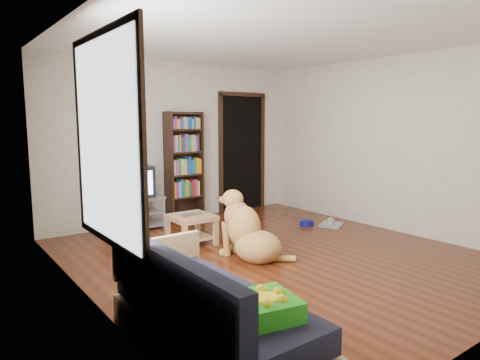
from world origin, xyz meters
TOP-DOWN VIEW (x-y plane):
  - ground at (0.00, 0.00)m, footprint 5.00×5.00m
  - ceiling at (0.00, 0.00)m, footprint 5.00×5.00m
  - wall_back at (0.00, 2.50)m, footprint 4.50×0.00m
  - wall_left at (-2.25, 0.00)m, footprint 0.00×5.00m
  - wall_right at (2.25, 0.00)m, footprint 0.00×5.00m
  - green_cushion at (-1.75, -1.88)m, footprint 0.46×0.46m
  - laptop at (-0.58, 1.01)m, footprint 0.33×0.23m
  - dog_bowl at (1.42, 0.85)m, footprint 0.22×0.22m
  - grey_rag at (1.72, 0.60)m, footprint 0.50×0.47m
  - window at (-2.23, -0.50)m, footprint 0.03×1.46m
  - doorway at (1.35, 2.48)m, footprint 1.03×0.05m
  - tv_stand at (-0.90, 2.25)m, footprint 0.90×0.45m
  - crt_tv at (-0.90, 2.27)m, footprint 0.55×0.52m
  - bookshelf at (0.05, 2.34)m, footprint 0.60×0.30m
  - sofa at (-1.87, -1.38)m, footprint 0.80×1.80m
  - coffee_table at (-0.58, 1.04)m, footprint 0.55×0.55m
  - dog at (-0.33, 0.12)m, footprint 0.68×0.95m

SIDE VIEW (x-z plane):
  - ground at x=0.00m, z-range 0.00..0.00m
  - grey_rag at x=1.72m, z-range 0.00..0.03m
  - dog_bowl at x=1.42m, z-range 0.00..0.08m
  - sofa at x=-1.87m, z-range -0.14..0.66m
  - tv_stand at x=-0.90m, z-range 0.02..0.52m
  - coffee_table at x=-0.58m, z-range 0.08..0.48m
  - dog at x=-0.33m, z-range -0.11..0.74m
  - laptop at x=-0.58m, z-range 0.40..0.43m
  - green_cushion at x=-1.75m, z-range 0.42..0.55m
  - crt_tv at x=-0.90m, z-range 0.45..1.03m
  - bookshelf at x=0.05m, z-range 0.10..1.90m
  - doorway at x=1.35m, z-range 0.03..2.21m
  - wall_back at x=0.00m, z-range -0.95..3.55m
  - wall_left at x=-2.25m, z-range -1.20..3.80m
  - wall_right at x=2.25m, z-range -1.20..3.80m
  - window at x=-2.23m, z-range 0.65..2.35m
  - ceiling at x=0.00m, z-range 2.60..2.60m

